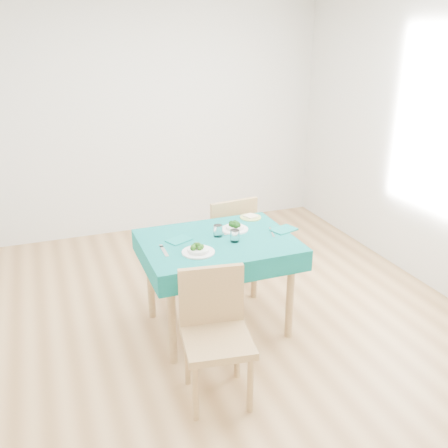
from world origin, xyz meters
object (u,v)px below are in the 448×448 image
object	(u,v)px
chair_far	(224,224)
bowl_far	(235,226)
side_plate	(251,217)
bowl_near	(198,248)
table	(218,284)
chair_near	(217,328)

from	to	relation	value
chair_far	bowl_far	xyz separation A→B (m)	(-0.14, -0.62, 0.23)
bowl_far	side_plate	distance (m)	0.31
bowl_near	bowl_far	size ratio (longest dim) A/B	1.09
table	chair_far	size ratio (longest dim) A/B	1.01
chair_far	table	bearing A→B (deg)	59.84
bowl_far	bowl_near	bearing A→B (deg)	-142.44
table	bowl_near	world-z (taller)	bowl_near
bowl_far	side_plate	bearing A→B (deg)	42.07
chair_near	side_plate	size ratio (longest dim) A/B	5.87
chair_far	bowl_near	xyz separation A→B (m)	(-0.55, -0.94, 0.23)
bowl_near	bowl_far	world-z (taller)	bowl_near
chair_near	side_plate	bearing A→B (deg)	66.24
bowl_near	side_plate	world-z (taller)	bowl_near
table	bowl_far	distance (m)	0.47
chair_near	bowl_near	size ratio (longest dim) A/B	4.48
bowl_near	chair_near	bearing A→B (deg)	-97.54
table	chair_near	distance (m)	0.85
chair_near	chair_far	bearing A→B (deg)	76.46
table	chair_near	world-z (taller)	chair_near
table	bowl_far	bearing A→B (deg)	34.94
chair_far	bowl_far	distance (m)	0.68
table	bowl_near	xyz separation A→B (m)	(-0.21, -0.18, 0.41)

